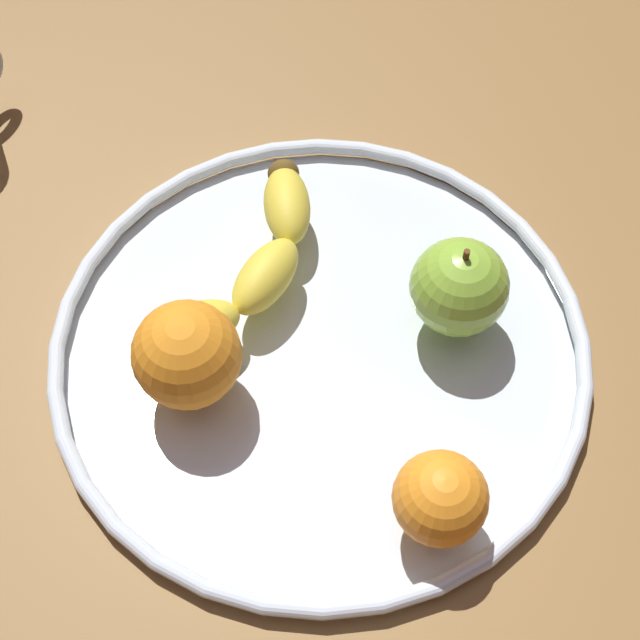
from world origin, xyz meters
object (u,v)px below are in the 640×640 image
Objects in this scene: apple at (459,287)px; orange_center at (440,498)px; orange_back_right at (187,355)px; banana at (251,264)px; fruit_bowl at (320,348)px.

orange_center is at bearing -155.14° from apple.
apple is at bearing -40.16° from orange_back_right.
orange_back_right is (-9.56, -1.60, 1.99)cm from banana.
apple is at bearing 24.86° from orange_center.
fruit_bowl is 11.11cm from apple.
banana is 2.76× the size of orange_back_right.
orange_back_right is at bearing 142.99° from fruit_bowl.
banana is at bearing 75.61° from fruit_bowl.
orange_back_right is 19.41cm from orange_center.
banana is at bearing 111.08° from apple.
orange_center is at bearing -116.95° from fruit_bowl.
apple is at bearing -43.14° from fruit_bowl.
orange_center reaches higher than banana.
apple reaches higher than banana.
fruit_bowl is at bearing -106.75° from banana.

